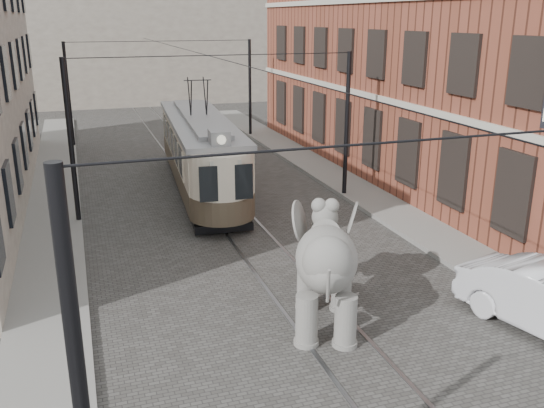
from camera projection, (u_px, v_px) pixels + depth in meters
name	position (u px, v px, depth m)	size (l,w,h in m)	color
ground	(274.00, 265.00, 18.08)	(120.00, 120.00, 0.00)	#44413E
tram_rails	(274.00, 265.00, 18.08)	(1.54, 80.00, 0.02)	slate
sidewalk_right	(441.00, 241.00, 19.88)	(2.00, 60.00, 0.15)	slate
sidewalk_left	(49.00, 293.00, 16.08)	(2.00, 60.00, 0.15)	slate
brick_building	(433.00, 46.00, 27.72)	(8.00, 26.00, 12.00)	brown
distant_block	(129.00, 20.00, 52.07)	(28.00, 10.00, 14.00)	gray
catenary	(225.00, 139.00, 21.62)	(11.00, 30.20, 6.00)	black
tram	(200.00, 136.00, 25.40)	(2.50, 12.11, 4.81)	beige
elephant	(326.00, 274.00, 14.14)	(2.51, 4.55, 2.79)	slate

